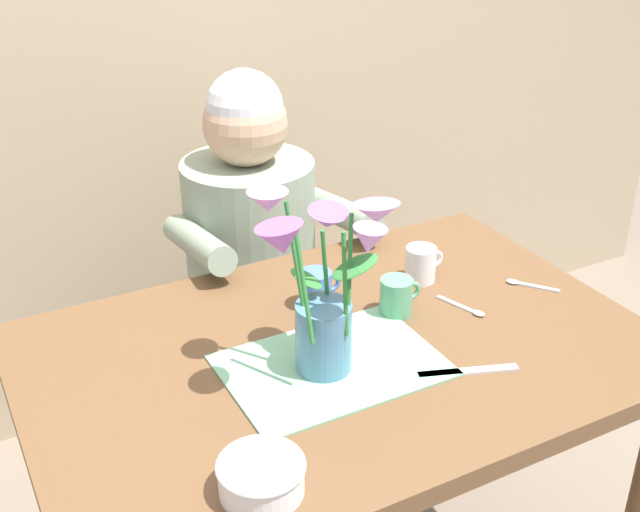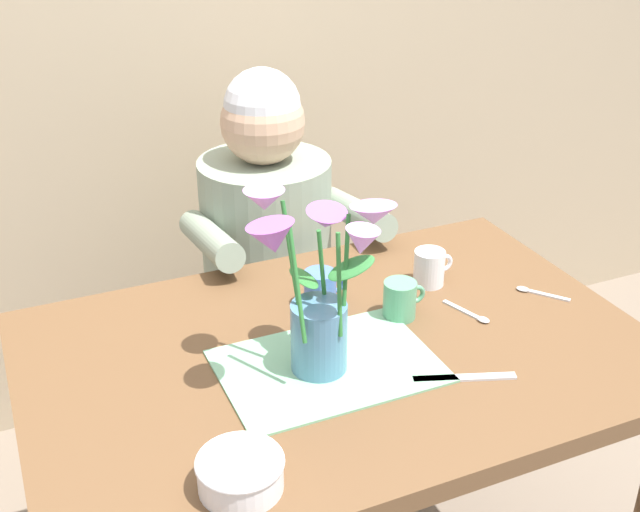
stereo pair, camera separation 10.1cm
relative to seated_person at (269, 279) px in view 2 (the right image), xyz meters
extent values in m
cube|color=brown|center=(-0.08, -0.62, 0.16)|extent=(1.20, 0.80, 0.04)
cylinder|color=brown|center=(-0.62, -0.28, -0.21)|extent=(0.06, 0.06, 0.70)
cylinder|color=brown|center=(0.46, -0.28, -0.21)|extent=(0.06, 0.06, 0.70)
cylinder|color=#4C4C56|center=(0.00, 0.00, -0.36)|extent=(0.30, 0.30, 0.40)
cylinder|color=gray|center=(0.00, 0.00, 0.09)|extent=(0.34, 0.34, 0.50)
sphere|color=tan|center=(0.00, 0.00, 0.44)|extent=(0.21, 0.21, 0.21)
sphere|color=silver|center=(0.00, 0.00, 0.48)|extent=(0.19, 0.19, 0.19)
cylinder|color=gray|center=(-0.19, -0.14, 0.22)|extent=(0.07, 0.33, 0.12)
cylinder|color=gray|center=(0.19, -0.14, 0.22)|extent=(0.07, 0.33, 0.12)
cube|color=#7AB289|center=(-0.13, -0.67, 0.18)|extent=(0.40, 0.28, 0.00)
cylinder|color=teal|center=(-0.14, -0.67, 0.25)|extent=(0.10, 0.10, 0.14)
cylinder|color=#2D7533|center=(-0.09, -0.67, 0.38)|extent=(0.04, 0.05, 0.20)
cone|color=#CC7FDB|center=(-0.05, -0.68, 0.48)|extent=(0.08, 0.09, 0.04)
sphere|color=#E5D14C|center=(-0.05, -0.68, 0.48)|extent=(0.02, 0.02, 0.02)
cylinder|color=#2D7533|center=(-0.12, -0.64, 0.36)|extent=(0.03, 0.02, 0.18)
cone|color=#A351B7|center=(-0.10, -0.61, 0.45)|extent=(0.08, 0.08, 0.05)
sphere|color=#E5D14C|center=(-0.10, -0.61, 0.46)|extent=(0.02, 0.02, 0.02)
cylinder|color=#2D7533|center=(-0.18, -0.63, 0.39)|extent=(0.02, 0.05, 0.23)
cone|color=#CC7FDB|center=(-0.22, -0.60, 0.51)|extent=(0.09, 0.09, 0.04)
sphere|color=#E5D14C|center=(-0.22, -0.60, 0.51)|extent=(0.02, 0.02, 0.02)
cylinder|color=#2D7533|center=(-0.19, -0.69, 0.38)|extent=(0.01, 0.07, 0.20)
cone|color=#A351B7|center=(-0.24, -0.71, 0.48)|extent=(0.12, 0.12, 0.06)
sphere|color=#E5D14C|center=(-0.24, -0.71, 0.49)|extent=(0.02, 0.02, 0.02)
cylinder|color=#2D7533|center=(-0.12, -0.70, 0.37)|extent=(0.01, 0.03, 0.19)
cone|color=#CC7FDB|center=(-0.10, -0.74, 0.47)|extent=(0.08, 0.08, 0.05)
sphere|color=#E5D14C|center=(-0.10, -0.74, 0.47)|extent=(0.02, 0.02, 0.02)
ellipsoid|color=#2D7533|center=(-0.08, -0.67, 0.38)|extent=(0.09, 0.05, 0.05)
ellipsoid|color=#2D7533|center=(-0.15, -0.61, 0.34)|extent=(0.05, 0.09, 0.02)
cylinder|color=white|center=(-0.38, -0.90, 0.20)|extent=(0.13, 0.13, 0.05)
torus|color=white|center=(-0.38, -0.90, 0.23)|extent=(0.14, 0.14, 0.01)
cube|color=silver|center=(0.09, -0.80, 0.18)|extent=(0.18, 0.08, 0.00)
cylinder|color=silver|center=(0.21, -0.47, 0.22)|extent=(0.07, 0.07, 0.08)
torus|color=silver|center=(0.25, -0.47, 0.22)|extent=(0.04, 0.01, 0.04)
cylinder|color=#476BB7|center=(-0.05, -0.46, 0.22)|extent=(0.07, 0.07, 0.08)
torus|color=#476BB7|center=(-0.01, -0.46, 0.22)|extent=(0.04, 0.01, 0.04)
cylinder|color=#569970|center=(0.08, -0.56, 0.22)|extent=(0.07, 0.07, 0.08)
torus|color=#569970|center=(0.12, -0.56, 0.22)|extent=(0.04, 0.01, 0.04)
cube|color=silver|center=(0.42, -0.62, 0.18)|extent=(0.07, 0.08, 0.00)
ellipsoid|color=silver|center=(0.38, -0.58, 0.18)|extent=(0.03, 0.03, 0.01)
cube|color=silver|center=(0.21, -0.60, 0.18)|extent=(0.04, 0.10, 0.00)
ellipsoid|color=silver|center=(0.23, -0.65, 0.18)|extent=(0.03, 0.03, 0.01)
camera|label=1|loc=(-0.73, -1.75, 1.05)|focal=45.07mm
camera|label=2|loc=(-0.64, -1.79, 1.05)|focal=45.07mm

